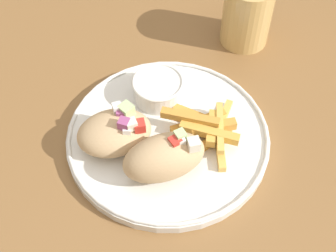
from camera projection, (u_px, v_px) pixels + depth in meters
table at (175, 166)px, 0.73m from camera, size 1.28×1.28×0.70m
plate at (168, 136)px, 0.67m from camera, size 0.29×0.29×0.02m
pita_sandwich_near at (164, 157)px, 0.60m from camera, size 0.12×0.08×0.07m
pita_sandwich_far at (115, 132)px, 0.64m from camera, size 0.12×0.10×0.06m
fries_pile at (206, 127)px, 0.66m from camera, size 0.11×0.13×0.03m
sauce_ramekin at (158, 88)px, 0.69m from camera, size 0.08×0.08×0.04m
water_glass at (247, 16)px, 0.77m from camera, size 0.08×0.08×0.11m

